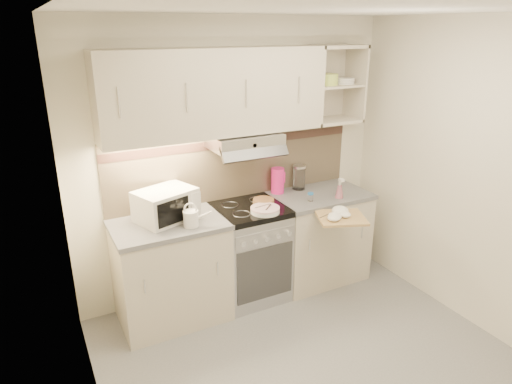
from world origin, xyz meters
TOP-DOWN VIEW (x-y plane):
  - ground at (0.00, 0.00)m, footprint 3.00×3.00m
  - room_shell at (0.00, 0.37)m, footprint 3.04×2.84m
  - base_cabinet_left at (-0.75, 1.10)m, footprint 0.90×0.60m
  - worktop_left at (-0.75, 1.10)m, footprint 0.92×0.62m
  - base_cabinet_right at (0.75, 1.10)m, footprint 0.90×0.60m
  - worktop_right at (0.75, 1.10)m, footprint 0.92×0.62m
  - electric_range at (0.00, 1.10)m, footprint 0.60×0.60m
  - microwave at (-0.74, 1.16)m, footprint 0.54×0.47m
  - watering_can at (-0.60, 0.94)m, footprint 0.23×0.14m
  - plate_stack at (0.06, 0.92)m, footprint 0.25×0.25m
  - bread_loaf at (0.14, 1.10)m, footprint 0.19×0.19m
  - pink_pitcher at (0.40, 1.30)m, footprint 0.13×0.12m
  - glass_jar at (0.64, 1.30)m, footprint 0.13×0.13m
  - spice_jar at (0.56, 0.97)m, footprint 0.05×0.05m
  - spray_bottle at (0.84, 0.92)m, footprint 0.08×0.08m
  - cutting_board at (0.61, 0.58)m, footprint 0.50×0.47m
  - dish_towel at (0.57, 0.57)m, footprint 0.32×0.29m

SIDE VIEW (x-z plane):
  - ground at x=0.00m, z-range 0.00..0.00m
  - base_cabinet_left at x=-0.75m, z-range 0.00..0.86m
  - base_cabinet_right at x=0.75m, z-range 0.00..0.86m
  - electric_range at x=0.00m, z-range 0.00..0.90m
  - cutting_board at x=0.61m, z-range 0.86..0.88m
  - worktop_left at x=-0.75m, z-range 0.86..0.90m
  - worktop_right at x=0.75m, z-range 0.86..0.90m
  - dish_towel at x=0.57m, z-range 0.88..0.95m
  - plate_stack at x=0.06m, z-range 0.90..0.95m
  - bread_loaf at x=0.14m, z-range 0.90..0.95m
  - spice_jar at x=0.56m, z-range 0.90..0.98m
  - watering_can at x=-0.60m, z-range 0.87..1.07m
  - spray_bottle at x=0.84m, z-range 0.88..1.08m
  - glass_jar at x=0.64m, z-range 0.90..1.14m
  - pink_pitcher at x=0.40m, z-range 0.90..1.15m
  - microwave at x=-0.74m, z-range 0.90..1.16m
  - room_shell at x=0.00m, z-range 0.37..2.89m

